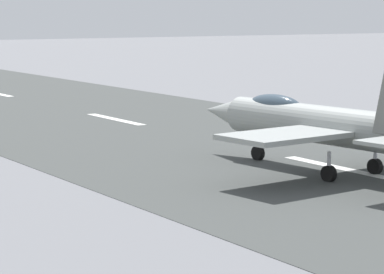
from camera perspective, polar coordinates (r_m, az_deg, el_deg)
ground_plane at (r=45.94m, az=9.85°, el=-2.07°), size 400.00×400.00×0.00m
runway_strip at (r=45.93m, az=9.87°, el=-2.07°), size 240.00×26.00×0.02m
fighter_jet at (r=44.86m, az=8.24°, el=0.83°), size 17.05×13.20×5.60m
marker_cone_far at (r=72.29m, az=4.73°, el=1.83°), size 0.44×0.44×0.55m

